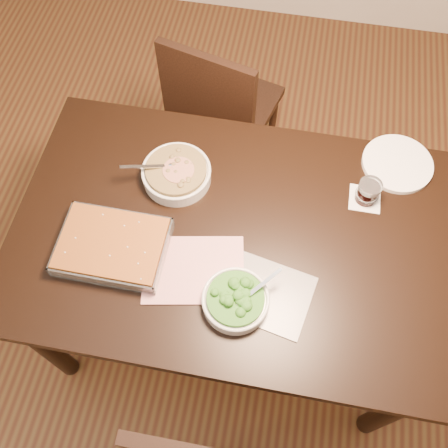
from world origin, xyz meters
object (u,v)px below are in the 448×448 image
at_px(broccoli_bowl, 236,300).
at_px(chair_far, 219,108).
at_px(stew_bowl, 177,173).
at_px(dinner_plate, 397,164).
at_px(baking_dish, 113,246).
at_px(wine_tumbler, 368,191).
at_px(table, 232,246).

bearing_deg(broccoli_bowl, chair_far, 103.68).
relative_size(stew_bowl, dinner_plate, 1.03).
height_order(baking_dish, wine_tumbler, wine_tumbler).
bearing_deg(table, wine_tumbler, 26.71).
relative_size(table, dinner_plate, 5.88).
relative_size(wine_tumbler, dinner_plate, 0.35).
bearing_deg(stew_bowl, chair_far, 86.59).
bearing_deg(baking_dish, chair_far, 79.47).
xyz_separation_m(broccoli_bowl, wine_tumbler, (0.36, 0.43, 0.02)).
height_order(broccoli_bowl, chair_far, chair_far).
bearing_deg(wine_tumbler, broccoli_bowl, -129.52).
bearing_deg(stew_bowl, dinner_plate, 14.74).
bearing_deg(wine_tumbler, baking_dish, -156.37).
xyz_separation_m(broccoli_bowl, baking_dish, (-0.40, 0.10, 0.00)).
height_order(baking_dish, dinner_plate, baking_dish).
xyz_separation_m(wine_tumbler, dinner_plate, (0.10, 0.16, -0.04)).
xyz_separation_m(wine_tumbler, chair_far, (-0.59, 0.53, -0.31)).
bearing_deg(baking_dish, dinner_plate, 29.97).
bearing_deg(wine_tumbler, table, -153.29).
xyz_separation_m(stew_bowl, baking_dish, (-0.13, -0.30, -0.00)).
relative_size(broccoli_bowl, wine_tumbler, 2.36).
bearing_deg(chair_far, baking_dish, 94.09).
bearing_deg(table, baking_dish, -160.11).
xyz_separation_m(stew_bowl, chair_far, (0.03, 0.56, -0.30)).
distance_m(table, wine_tumbler, 0.47).
relative_size(table, stew_bowl, 5.69).
height_order(table, dinner_plate, dinner_plate).
relative_size(wine_tumbler, chair_far, 0.10).
bearing_deg(broccoli_bowl, wine_tumbler, 50.48).
height_order(wine_tumbler, dinner_plate, wine_tumbler).
bearing_deg(broccoli_bowl, stew_bowl, 123.96).
height_order(broccoli_bowl, baking_dish, broccoli_bowl).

